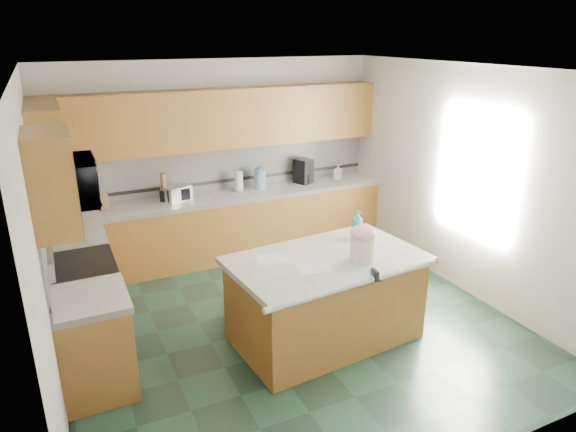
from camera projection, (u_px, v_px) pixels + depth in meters
floor at (289, 323)px, 5.65m from camera, size 4.60×4.60×0.00m
ceiling at (289, 69)px, 4.74m from camera, size 4.60×4.60×0.00m
wall_back at (218, 159)px, 7.17m from camera, size 4.60×0.04×2.70m
wall_front at (448, 315)px, 3.22m from camera, size 4.60×0.04×2.70m
wall_left at (37, 246)px, 4.26m from camera, size 0.04×4.60×2.70m
wall_right at (465, 181)px, 6.12m from camera, size 0.04×4.60×2.70m
back_base_cab at (228, 228)px, 7.21m from camera, size 4.60×0.60×0.86m
back_countertop at (227, 197)px, 7.05m from camera, size 4.60×0.64×0.06m
back_upper_cab at (221, 119)px, 6.81m from camera, size 4.60×0.33×0.78m
back_backsplash at (219, 168)px, 7.18m from camera, size 4.60×0.02×0.63m
back_accent_band at (220, 181)px, 7.24m from camera, size 4.60×0.01×0.05m
left_base_cab_rear at (81, 275)px, 5.80m from camera, size 0.60×0.82×0.86m
left_counter_rear at (75, 238)px, 5.64m from camera, size 0.64×0.82×0.06m
left_base_cab_front at (95, 346)px, 4.50m from camera, size 0.60×0.72×0.86m
left_counter_front at (88, 299)px, 4.34m from camera, size 0.64×0.72×0.06m
left_backsplash at (43, 235)px, 4.78m from camera, size 0.02×2.30×0.63m
left_accent_band at (47, 254)px, 4.85m from camera, size 0.01×2.30×0.05m
left_upper_cab_rear at (46, 142)px, 5.35m from camera, size 0.33×1.09×0.78m
left_upper_cab_front at (52, 182)px, 3.93m from camera, size 0.33×0.72×0.78m
range_body at (87, 306)px, 5.12m from camera, size 0.60×0.76×0.88m
range_oven_door at (118, 304)px, 5.25m from camera, size 0.02×0.68×0.55m
range_cooktop at (81, 265)px, 4.97m from camera, size 0.62×0.78×0.04m
range_handle at (117, 270)px, 5.14m from camera, size 0.02×0.66×0.02m
range_backguard at (50, 258)px, 4.82m from camera, size 0.06×0.76×0.18m
microwave at (69, 182)px, 4.69m from camera, size 0.50×0.73×0.41m
island_base at (325, 301)px, 5.24m from camera, size 1.89×1.19×0.86m
island_top at (327, 260)px, 5.09m from camera, size 2.00×1.30×0.06m
island_bullnose at (357, 284)px, 4.61m from camera, size 1.90×0.23×0.06m
treat_jar at (362, 249)px, 4.95m from camera, size 0.26×0.26×0.25m
treat_jar_lid at (363, 233)px, 4.90m from camera, size 0.26×0.26×0.16m
treat_jar_knob at (363, 228)px, 4.88m from camera, size 0.09×0.03×0.03m
treat_jar_knob_end_l at (360, 229)px, 4.86m from camera, size 0.05×0.05×0.05m
treat_jar_knob_end_r at (367, 227)px, 4.90m from camera, size 0.05×0.05×0.05m
soap_bottle_island at (357, 225)px, 5.49m from camera, size 0.12×0.12×0.32m
paper_sheet_a at (315, 268)px, 4.84m from camera, size 0.36×0.30×0.00m
paper_sheet_b at (273, 258)px, 5.05m from camera, size 0.36×0.30×0.00m
clamp_body at (375, 275)px, 4.69m from camera, size 0.04×0.11×0.10m
clamp_handle at (379, 280)px, 4.64m from camera, size 0.02×0.08×0.02m
knife_block at (103, 202)px, 6.41m from camera, size 0.14×0.17×0.22m
utensil_crock at (164, 195)px, 6.75m from camera, size 0.12×0.12×0.15m
utensil_bundle at (163, 182)px, 6.68m from camera, size 0.07×0.07×0.23m
toaster_oven at (177, 193)px, 6.78m from camera, size 0.40×0.35×0.20m
toaster_oven_door at (179, 195)px, 6.69m from camera, size 0.30×0.01×0.16m
paper_towel at (239, 181)px, 7.16m from camera, size 0.12×0.12×0.27m
paper_towel_base at (239, 190)px, 7.21m from camera, size 0.18×0.18×0.01m
water_jug at (260, 179)px, 7.25m from camera, size 0.17×0.17×0.28m
water_jug_neck at (260, 168)px, 7.20m from camera, size 0.08×0.08×0.04m
coffee_maker at (303, 171)px, 7.54m from camera, size 0.28×0.30×0.36m
coffee_carafe at (305, 179)px, 7.53m from camera, size 0.15×0.15×0.15m
soap_bottle_back at (338, 172)px, 7.76m from camera, size 0.15×0.15×0.23m
soap_back_cap at (338, 163)px, 7.72m from camera, size 0.02×0.02×0.03m
window_light_proxy at (477, 173)px, 5.89m from camera, size 0.02×1.40×1.10m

